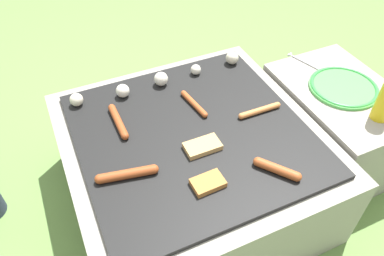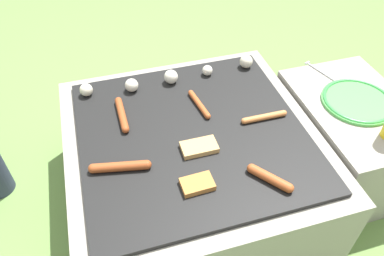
{
  "view_description": "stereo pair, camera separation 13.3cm",
  "coord_description": "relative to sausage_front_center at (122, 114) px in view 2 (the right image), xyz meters",
  "views": [
    {
      "loc": [
        -0.4,
        -0.87,
        1.33
      ],
      "look_at": [
        0.0,
        0.0,
        0.4
      ],
      "focal_mm": 35.0,
      "sensor_mm": 36.0,
      "label": 1
    },
    {
      "loc": [
        -0.27,
        -0.92,
        1.33
      ],
      "look_at": [
        0.0,
        0.0,
        0.4
      ],
      "focal_mm": 35.0,
      "sensor_mm": 36.0,
      "label": 2
    }
  ],
  "objects": [
    {
      "name": "fork_utensil",
      "position": [
        0.87,
        0.03,
        -0.01
      ],
      "size": [
        0.08,
        0.21,
        0.01
      ],
      "color": "silver",
      "rests_on": "side_ledge"
    },
    {
      "name": "mushroom_row",
      "position": [
        0.23,
        0.16,
        0.01
      ],
      "size": [
        0.74,
        0.08,
        0.06
      ],
      "color": "beige",
      "rests_on": "grill"
    },
    {
      "name": "side_ledge",
      "position": [
        0.9,
        -0.19,
        -0.2
      ],
      "size": [
        0.41,
        0.59,
        0.38
      ],
      "color": "gray",
      "rests_on": "ground_plane"
    },
    {
      "name": "sausage_front_center",
      "position": [
        0.0,
        0.0,
        0.0
      ],
      "size": [
        0.03,
        0.19,
        0.03
      ],
      "color": "#93421E",
      "rests_on": "grill"
    },
    {
      "name": "ground_plane",
      "position": [
        0.23,
        -0.15,
        -0.39
      ],
      "size": [
        14.0,
        14.0,
        0.0
      ],
      "primitive_type": "plane",
      "color": "#608442"
    },
    {
      "name": "sausage_back_right",
      "position": [
        0.4,
        -0.43,
        0.0
      ],
      "size": [
        0.11,
        0.14,
        0.03
      ],
      "color": "#A34C23",
      "rests_on": "grill"
    },
    {
      "name": "bread_slice_center",
      "position": [
        0.23,
        -0.24,
        -0.0
      ],
      "size": [
        0.12,
        0.07,
        0.02
      ],
      "color": "tan",
      "rests_on": "grill"
    },
    {
      "name": "sausage_front_left",
      "position": [
        -0.04,
        -0.25,
        0.0
      ],
      "size": [
        0.2,
        0.06,
        0.03
      ],
      "color": "#93421E",
      "rests_on": "grill"
    },
    {
      "name": "bread_slice_left",
      "position": [
        0.18,
        -0.39,
        -0.0
      ],
      "size": [
        0.1,
        0.07,
        0.02
      ],
      "color": "#B27033",
      "rests_on": "grill"
    },
    {
      "name": "sausage_mid_right",
      "position": [
        0.51,
        -0.16,
        -0.0
      ],
      "size": [
        0.18,
        0.02,
        0.02
      ],
      "color": "#C6753D",
      "rests_on": "grill"
    },
    {
      "name": "grill",
      "position": [
        0.23,
        -0.15,
        -0.2
      ],
      "size": [
        0.91,
        0.91,
        0.38
      ],
      "color": "gray",
      "rests_on": "ground_plane"
    },
    {
      "name": "sausage_back_left",
      "position": [
        0.3,
        -0.02,
        -0.0
      ],
      "size": [
        0.04,
        0.17,
        0.02
      ],
      "color": "#A34C23",
      "rests_on": "grill"
    },
    {
      "name": "plate_colorful",
      "position": [
        0.9,
        -0.18,
        -0.01
      ],
      "size": [
        0.28,
        0.28,
        0.02
      ],
      "color": "#4CB24C",
      "rests_on": "side_ledge"
    }
  ]
}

